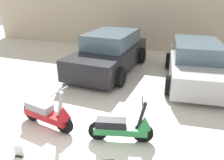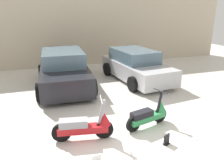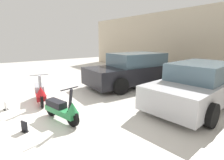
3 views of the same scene
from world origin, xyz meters
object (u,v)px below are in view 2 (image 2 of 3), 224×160
object	(u,v)px
scooter_front_left	(86,126)
scooter_front_right	(149,115)
car_rear_center	(135,66)
car_rear_left	(64,70)
placard_near_right_scooter	(167,140)

from	to	relation	value
scooter_front_left	scooter_front_right	size ratio (longest dim) A/B	1.10
scooter_front_left	car_rear_center	distance (m)	5.23
scooter_front_left	car_rear_left	bearing A→B (deg)	100.28
scooter_front_right	car_rear_center	xyz separation A→B (m)	(1.40, 4.04, 0.32)
scooter_front_left	placard_near_right_scooter	distance (m)	1.99
scooter_front_left	car_rear_center	xyz separation A→B (m)	(3.19, 4.13, 0.29)
scooter_front_left	scooter_front_right	xyz separation A→B (m)	(1.79, 0.09, -0.03)
scooter_front_left	scooter_front_right	distance (m)	1.80
scooter_front_right	car_rear_left	size ratio (longest dim) A/B	0.31
scooter_front_right	car_rear_left	bearing A→B (deg)	99.14
scooter_front_right	placard_near_right_scooter	size ratio (longest dim) A/B	5.28
scooter_front_right	placard_near_right_scooter	bearing A→B (deg)	-104.52
car_rear_left	scooter_front_left	bearing A→B (deg)	3.00
scooter_front_right	placard_near_right_scooter	xyz separation A→B (m)	(-0.00, -0.92, -0.23)
scooter_front_right	scooter_front_left	bearing A→B (deg)	168.76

